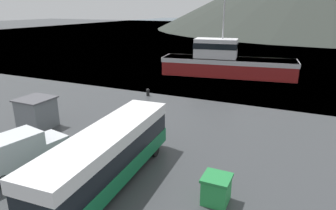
# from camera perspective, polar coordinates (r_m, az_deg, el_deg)

# --- Properties ---
(water_surface) EXTENTS (240.00, 240.00, 0.00)m
(water_surface) POSITION_cam_1_polar(r_m,az_deg,el_deg) (150.17, 22.61, 13.16)
(water_surface) COLOR #3D5160
(water_surface) RESTS_ON ground
(tour_bus) EXTENTS (3.25, 11.38, 3.22)m
(tour_bus) POSITION_cam_1_polar(r_m,az_deg,el_deg) (17.03, -11.36, -9.17)
(tour_bus) COLOR #146B3D
(tour_bus) RESTS_ON ground
(delivery_van) EXTENTS (2.93, 5.89, 2.35)m
(delivery_van) POSITION_cam_1_polar(r_m,az_deg,el_deg) (20.34, -26.97, -8.02)
(delivery_van) COLOR silver
(delivery_van) RESTS_ON ground
(fishing_boat) EXTENTS (19.30, 7.07, 11.72)m
(fishing_boat) POSITION_cam_1_polar(r_m,az_deg,el_deg) (44.43, 10.89, 8.02)
(fishing_boat) COLOR maroon
(fishing_boat) RESTS_ON water_surface
(storage_bin) EXTENTS (1.40, 1.42, 1.47)m
(storage_bin) POSITION_cam_1_polar(r_m,az_deg,el_deg) (15.95, 9.16, -15.53)
(storage_bin) COLOR green
(storage_bin) RESTS_ON ground
(dock_kiosk) EXTENTS (2.60, 2.64, 2.52)m
(dock_kiosk) POSITION_cam_1_polar(r_m,az_deg,el_deg) (26.86, -23.71, -1.36)
(dock_kiosk) COLOR slate
(dock_kiosk) RESTS_ON ground
(mooring_bollard) EXTENTS (0.41, 0.41, 0.83)m
(mooring_bollard) POSITION_cam_1_polar(r_m,az_deg,el_deg) (33.82, -3.85, 2.51)
(mooring_bollard) COLOR black
(mooring_bollard) RESTS_ON ground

